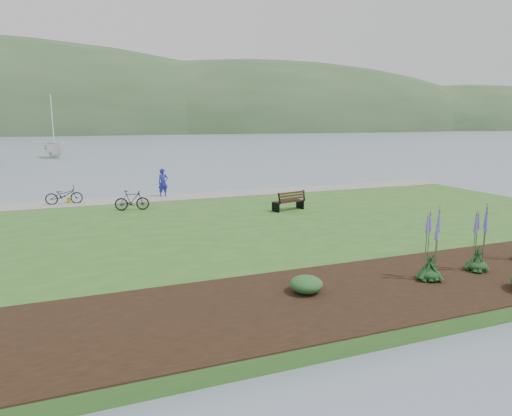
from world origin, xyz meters
The scene contains 14 objects.
ground centered at (0.00, 0.00, 0.00)m, with size 600.00×600.00×0.00m, color slate.
lawn centered at (0.00, -2.00, 0.20)m, with size 34.00×20.00×0.40m, color #2E5C20.
shoreline_path centered at (0.00, 6.90, 0.42)m, with size 34.00×2.20×0.03m, color gray.
garden_bed centered at (3.00, -9.80, 0.42)m, with size 24.00×4.40×0.04m, color black.
far_hillside centered at (20.00, 170.00, 0.00)m, with size 580.00×80.00×38.00m, color #2F4D2B, non-canonical shape.
park_bench centered at (3.05, 0.91, 0.90)m, with size 1.75×1.04×1.02m.
person centered at (-2.10, 7.41, 1.38)m, with size 0.72×0.49×1.97m, color #212697.
bicycle_a centered at (-7.52, 6.88, 0.90)m, with size 1.89×0.66×0.99m, color black.
bicycle_b centered at (-4.30, 3.83, 0.91)m, with size 1.68×0.49×1.01m, color black.
sailboat centered at (-9.46, 46.62, 0.00)m, with size 9.87×10.05×26.01m, color silver.
pannier centered at (-7.32, 7.20, 0.55)m, with size 0.18×0.28×0.30m, color yellow.
echium_0 centered at (2.30, -9.81, 1.36)m, with size 0.62×0.62×2.25m.
echium_1 centered at (4.19, -9.69, 1.34)m, with size 0.62×0.62×2.21m.
shrub_0 centered at (-1.37, -9.41, 0.66)m, with size 0.87×0.87×0.44m, color #1E4C21.
Camera 1 is at (-6.69, -19.43, 4.85)m, focal length 32.00 mm.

